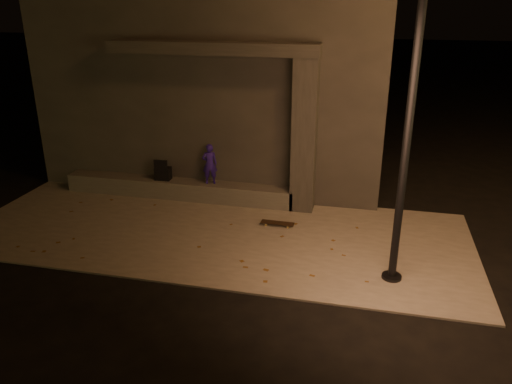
% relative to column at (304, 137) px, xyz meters
% --- Properties ---
extents(ground, '(120.00, 120.00, 0.00)m').
position_rel_column_xyz_m(ground, '(-1.70, -3.75, -1.84)').
color(ground, black).
rests_on(ground, ground).
extents(sidewalk, '(11.00, 4.40, 0.04)m').
position_rel_column_xyz_m(sidewalk, '(-1.70, -1.75, -1.82)').
color(sidewalk, '#6A655D').
rests_on(sidewalk, ground).
extents(building, '(9.00, 5.10, 5.22)m').
position_rel_column_xyz_m(building, '(-2.70, 2.74, 0.77)').
color(building, '#33302E').
rests_on(building, ground).
extents(ledge, '(6.00, 0.55, 0.45)m').
position_rel_column_xyz_m(ledge, '(-3.20, 0.00, -1.58)').
color(ledge, '#54524C').
rests_on(ledge, sidewalk).
extents(column, '(0.55, 0.55, 3.60)m').
position_rel_column_xyz_m(column, '(0.00, 0.00, 0.00)').
color(column, '#33302E').
rests_on(column, sidewalk).
extents(canopy, '(5.00, 0.70, 0.28)m').
position_rel_column_xyz_m(canopy, '(-2.20, 0.05, 1.94)').
color(canopy, '#33302E').
rests_on(canopy, column).
extents(skateboarder, '(0.43, 0.35, 1.02)m').
position_rel_column_xyz_m(skateboarder, '(-2.34, 0.00, -0.84)').
color(skateboarder, '#29158D').
rests_on(skateboarder, ledge).
extents(backpack, '(0.40, 0.27, 0.55)m').
position_rel_column_xyz_m(backpack, '(-3.60, 0.00, -1.16)').
color(backpack, black).
rests_on(backpack, ledge).
extents(skateboard, '(0.76, 0.21, 0.08)m').
position_rel_column_xyz_m(skateboard, '(-0.39, -1.14, -1.73)').
color(skateboard, black).
rests_on(skateboard, sidewalk).
extents(street_lamp_0, '(0.36, 0.36, 7.77)m').
position_rel_column_xyz_m(street_lamp_0, '(2.08, -2.87, 2.54)').
color(street_lamp_0, black).
rests_on(street_lamp_0, ground).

